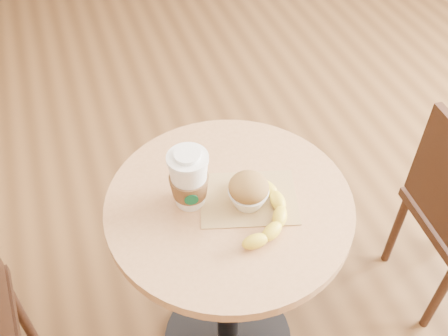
% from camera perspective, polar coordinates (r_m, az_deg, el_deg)
% --- Properties ---
extents(cafe_table, '(0.62, 0.62, 0.75)m').
position_cam_1_polar(cafe_table, '(1.50, 0.51, -9.85)').
color(cafe_table, black).
rests_on(cafe_table, ground).
extents(kraft_bag, '(0.28, 0.24, 0.00)m').
position_cam_1_polar(kraft_bag, '(1.31, 2.67, -3.31)').
color(kraft_bag, '#A68450').
rests_on(kraft_bag, cafe_table).
extents(coffee_cup, '(0.10, 0.10, 0.16)m').
position_cam_1_polar(coffee_cup, '(1.25, -3.83, -1.36)').
color(coffee_cup, white).
rests_on(coffee_cup, cafe_table).
extents(muffin, '(0.10, 0.10, 0.09)m').
position_cam_1_polar(muffin, '(1.26, 2.68, -2.52)').
color(muffin, white).
rests_on(muffin, kraft_bag).
extents(banana, '(0.24, 0.29, 0.03)m').
position_cam_1_polar(banana, '(1.26, 3.95, -4.28)').
color(banana, yellow).
rests_on(banana, kraft_bag).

